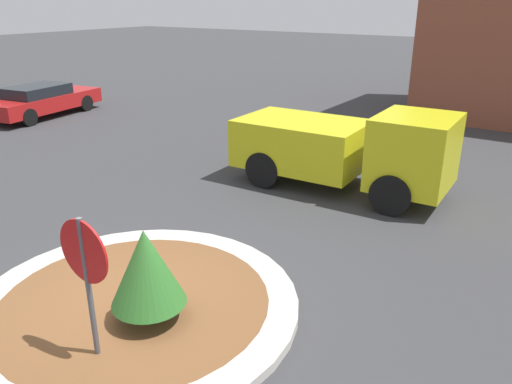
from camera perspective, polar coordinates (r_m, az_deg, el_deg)
ground_plane at (r=8.05m, az=-13.62°, el=-12.83°), size 120.00×120.00×0.00m
traffic_island at (r=8.01m, az=-13.67°, el=-12.39°), size 4.99×4.99×0.15m
stop_sign at (r=6.40m, az=-18.90°, el=-8.00°), size 0.83×0.07×2.06m
island_shrub at (r=7.10m, az=-12.42°, el=-8.40°), size 1.06×1.06×1.39m
utility_truck at (r=12.30m, az=10.08°, el=5.01°), size 5.26×2.25×2.03m
parked_sedan_red at (r=21.90m, az=-23.27°, el=9.64°), size 2.45×4.99×1.25m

